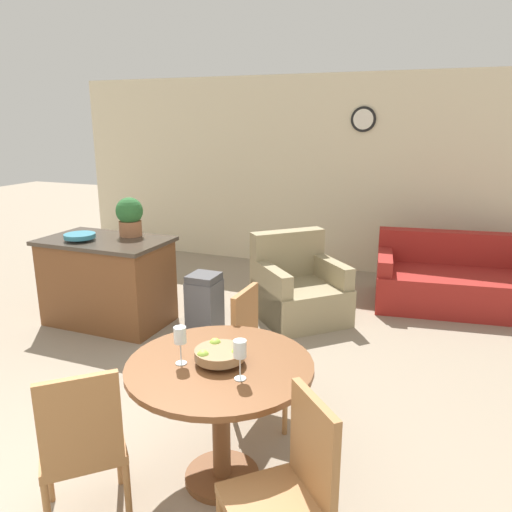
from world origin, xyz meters
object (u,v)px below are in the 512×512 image
at_px(couch, 460,282).
at_px(armchair, 298,291).
at_px(dining_table, 220,391).
at_px(fruit_bowl, 219,354).
at_px(wine_glass_right, 240,351).
at_px(dining_chair_near_right, 290,487).
at_px(wine_glass_left, 180,337).
at_px(potted_plant, 130,216).
at_px(kitchen_island, 108,281).
at_px(dining_chair_near_left, 82,441).
at_px(dining_chair_far_side, 260,347).
at_px(trash_bin, 205,303).
at_px(teal_bowl, 80,236).

relative_size(couch, armchair, 1.67).
bearing_deg(armchair, dining_table, -127.10).
relative_size(fruit_bowl, wine_glass_right, 1.28).
height_order(fruit_bowl, armchair, armchair).
relative_size(dining_chair_near_right, couch, 0.47).
bearing_deg(wine_glass_left, potted_plant, 131.14).
relative_size(wine_glass_right, kitchen_island, 0.17).
relative_size(dining_chair_near_left, kitchen_island, 0.72).
height_order(fruit_bowl, kitchen_island, kitchen_island).
height_order(dining_chair_far_side, armchair, dining_chair_far_side).
relative_size(dining_chair_far_side, trash_bin, 1.56).
relative_size(dining_chair_near_right, wine_glass_left, 4.22).
xyz_separation_m(wine_glass_left, teal_bowl, (-2.16, 1.70, 0.02)).
bearing_deg(dining_chair_near_right, wine_glass_right, 3.23).
bearing_deg(potted_plant, wine_glass_right, -43.90).
height_order(potted_plant, trash_bin, potted_plant).
xyz_separation_m(dining_chair_near_right, dining_chair_far_side, (-0.64, 1.26, 0.00)).
bearing_deg(fruit_bowl, kitchen_island, 141.09).
distance_m(dining_table, dining_chair_near_right, 0.77).
height_order(kitchen_island, trash_bin, kitchen_island).
relative_size(dining_chair_near_left, teal_bowl, 3.01).
distance_m(wine_glass_left, armchair, 2.78).
xyz_separation_m(fruit_bowl, trash_bin, (-1.12, 1.93, -0.53)).
xyz_separation_m(wine_glass_left, armchair, (-0.14, 2.70, -0.63)).
bearing_deg(dining_table, potted_plant, 135.37).
distance_m(dining_chair_near_right, kitchen_island, 3.55).
relative_size(dining_table, kitchen_island, 0.82).
xyz_separation_m(kitchen_island, armchair, (1.82, 0.87, -0.15)).
relative_size(kitchen_island, trash_bin, 2.16).
height_order(kitchen_island, armchair, armchair).
bearing_deg(dining_chair_far_side, couch, 156.31).
xyz_separation_m(wine_glass_right, potted_plant, (-2.18, 2.10, 0.19)).
xyz_separation_m(dining_table, dining_chair_far_side, (-0.06, 0.76, -0.08)).
height_order(couch, armchair, armchair).
height_order(wine_glass_left, trash_bin, wine_glass_left).
bearing_deg(wine_glass_left, couch, 68.40).
xyz_separation_m(wine_glass_left, potted_plant, (-1.80, 2.06, 0.19)).
bearing_deg(dining_chair_far_side, trash_bin, -136.37).
relative_size(fruit_bowl, potted_plant, 0.70).
bearing_deg(fruit_bowl, dining_chair_near_left, -130.43).
bearing_deg(potted_plant, dining_chair_near_left, -59.59).
bearing_deg(teal_bowl, fruit_bowl, -34.33).
bearing_deg(trash_bin, dining_chair_near_right, -54.92).
bearing_deg(potted_plant, fruit_bowl, -44.64).
relative_size(dining_chair_near_left, armchair, 0.78).
bearing_deg(teal_bowl, dining_chair_near_left, -49.72).
height_order(dining_chair_far_side, teal_bowl, teal_bowl).
xyz_separation_m(wine_glass_left, couch, (1.48, 3.75, -0.66)).
bearing_deg(kitchen_island, couch, 29.03).
bearing_deg(dining_table, trash_bin, 120.19).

